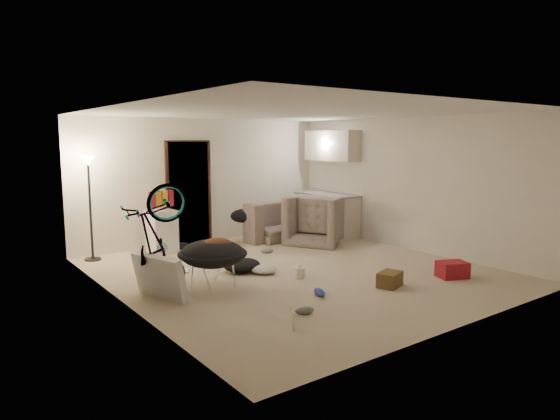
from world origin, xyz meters
TOP-DOWN VIEW (x-y plane):
  - floor at (0.00, 0.00)m, footprint 5.50×6.00m
  - ceiling at (0.00, 0.00)m, footprint 5.50×6.00m
  - wall_back at (0.00, 3.01)m, footprint 5.50×0.02m
  - wall_front at (0.00, -3.01)m, footprint 5.50×0.02m
  - wall_left at (-2.76, 0.00)m, footprint 0.02×6.00m
  - wall_right at (2.76, 0.00)m, footprint 0.02×6.00m
  - doorway at (-0.40, 2.97)m, footprint 0.85×0.10m
  - door_trim at (-0.40, 2.94)m, footprint 0.97×0.04m
  - floor_lamp at (-2.40, 2.65)m, footprint 0.28×0.28m
  - kitchen_counter at (2.43, 2.00)m, footprint 0.60×1.50m
  - counter_top at (2.43, 2.00)m, footprint 0.64×1.54m
  - kitchen_uppers at (2.56, 2.00)m, footprint 0.38×1.40m
  - sofa at (1.52, 2.45)m, footprint 2.10×0.94m
  - armchair at (1.83, 1.51)m, footprint 1.37×1.43m
  - bicycle at (-2.30, 0.04)m, footprint 1.64×0.93m
  - book_asset at (-1.58, -2.01)m, footprint 0.25×0.24m
  - mini_fridge at (-1.16, 2.55)m, footprint 0.48×0.48m
  - snack_box_0 at (-1.33, 2.55)m, footprint 0.11×0.08m
  - snack_box_1 at (-1.21, 2.55)m, footprint 0.11×0.09m
  - snack_box_2 at (-1.09, 2.55)m, footprint 0.11×0.09m
  - snack_box_3 at (-0.97, 2.55)m, footprint 0.11×0.08m
  - saucer_chair at (-1.52, -0.07)m, footprint 0.97×0.97m
  - hoodie at (-1.47, -0.10)m, footprint 0.51×0.43m
  - sofa_drape at (0.57, 2.45)m, footprint 0.57×0.47m
  - tv_box at (-2.30, -0.06)m, footprint 0.48×0.92m
  - drink_case_a at (0.56, -1.48)m, footprint 0.44×0.37m
  - drink_case_b at (1.69, -1.72)m, footprint 0.51×0.45m
  - juicer at (-0.20, -0.36)m, footprint 0.16×0.16m
  - newspaper at (-0.34, 0.85)m, footprint 0.64×0.61m
  - book_blue at (-1.04, 1.19)m, footprint 0.33×0.37m
  - book_white at (-1.48, 1.04)m, footprint 0.32×0.35m
  - shoe_0 at (-1.13, 2.55)m, footprint 0.29×0.14m
  - shoe_1 at (0.35, 1.30)m, footprint 0.27×0.18m
  - shoe_2 at (-0.53, -1.21)m, footprint 0.19×0.30m
  - shoe_3 at (-1.14, -1.65)m, footprint 0.26×0.17m
  - clothes_lump_a at (-0.69, 0.48)m, footprint 0.71×0.64m
  - clothes_lump_b at (-0.79, 2.55)m, footprint 0.55×0.54m
  - clothes_lump_c at (-0.49, 0.17)m, footprint 0.53×0.54m

SIDE VIEW (x-z plane):
  - floor at x=0.00m, z-range -0.02..0.00m
  - newspaper at x=-0.34m, z-range 0.00..0.01m
  - book_asset at x=-1.58m, z-range 0.00..0.02m
  - book_white at x=-1.48m, z-range 0.00..0.03m
  - book_blue at x=-1.04m, z-range 0.00..0.03m
  - shoe_3 at x=-1.14m, z-range 0.00..0.09m
  - shoe_1 at x=0.35m, z-range 0.00..0.09m
  - shoe_2 at x=-0.53m, z-range 0.00..0.10m
  - shoe_0 at x=-1.13m, z-range 0.00..0.11m
  - clothes_lump_b at x=-0.79m, z-range 0.00..0.13m
  - clothes_lump_c at x=-0.49m, z-range 0.00..0.13m
  - juicer at x=-0.20m, z-range -0.02..0.21m
  - clothes_lump_a at x=-0.69m, z-range 0.00..0.20m
  - drink_case_a at x=0.56m, z-range 0.00..0.21m
  - drink_case_b at x=1.69m, z-range 0.00..0.25m
  - tv_box at x=-2.30m, z-range 0.00..0.59m
  - sofa at x=1.52m, z-range 0.00..0.60m
  - armchair at x=1.83m, z-range 0.00..0.72m
  - mini_fridge at x=-1.16m, z-range 0.00..0.79m
  - bicycle at x=-2.30m, z-range -0.04..0.85m
  - saucer_chair at x=-1.52m, z-range 0.06..0.76m
  - kitchen_counter at x=2.43m, z-range 0.00..0.88m
  - sofa_drape at x=0.57m, z-range 0.40..0.68m
  - hoodie at x=-1.47m, z-range 0.50..0.72m
  - counter_top at x=2.43m, z-range 0.88..0.92m
  - snack_box_0 at x=-1.33m, z-range 0.85..1.15m
  - snack_box_1 at x=-1.21m, z-range 0.85..1.15m
  - snack_box_2 at x=-1.09m, z-range 0.85..1.15m
  - snack_box_3 at x=-0.97m, z-range 0.85..1.15m
  - doorway at x=-0.40m, z-range 0.00..2.04m
  - door_trim at x=-0.40m, z-range -0.03..2.07m
  - wall_back at x=0.00m, z-range 0.00..2.50m
  - wall_front at x=0.00m, z-range 0.00..2.50m
  - wall_left at x=-2.76m, z-range 0.00..2.50m
  - wall_right at x=2.76m, z-range 0.00..2.50m
  - floor_lamp at x=-2.40m, z-range 0.40..2.21m
  - kitchen_uppers at x=2.56m, z-range 1.62..2.27m
  - ceiling at x=0.00m, z-range 2.50..2.52m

